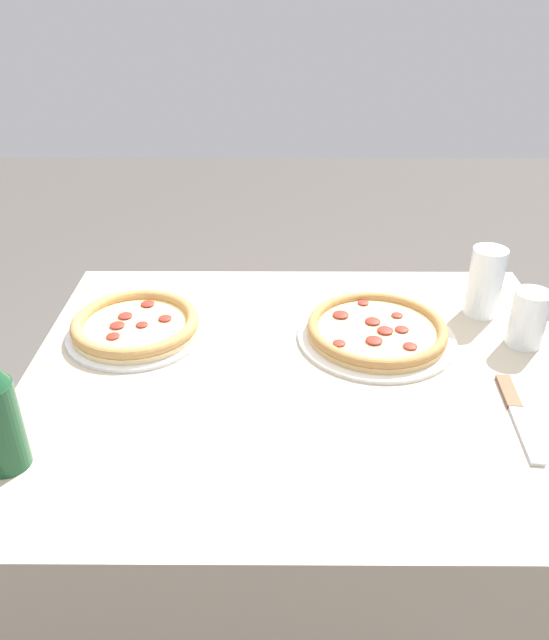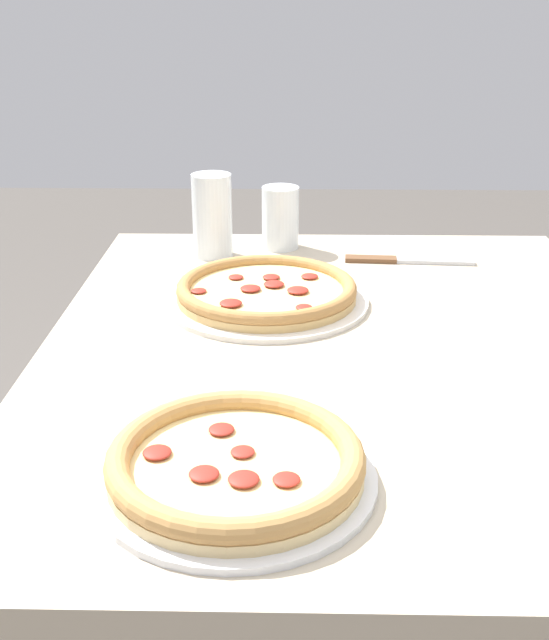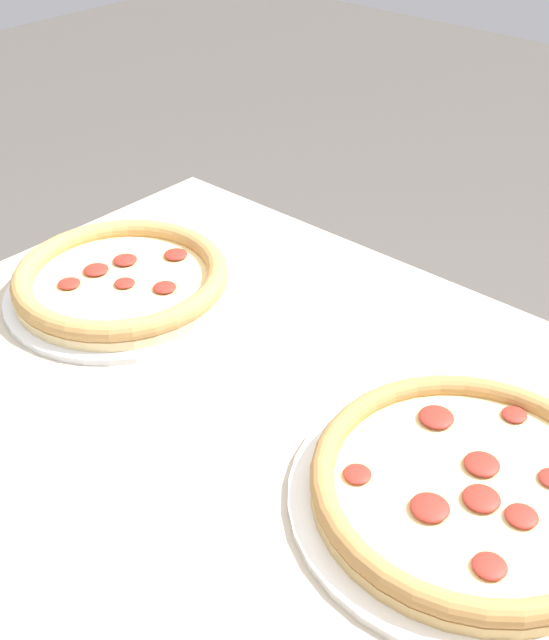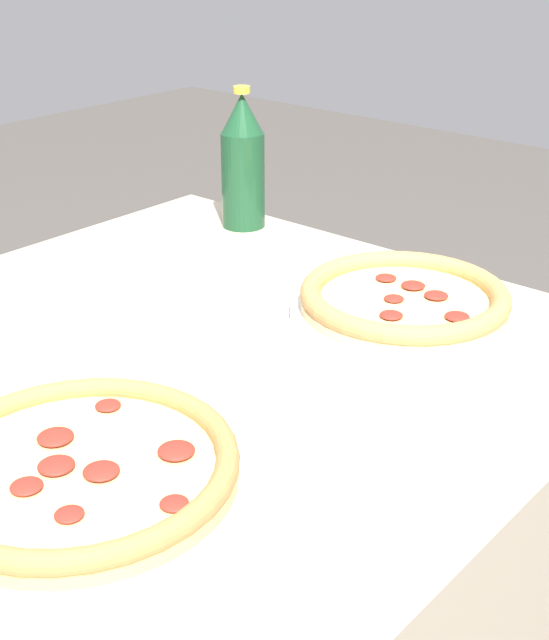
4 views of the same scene
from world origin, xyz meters
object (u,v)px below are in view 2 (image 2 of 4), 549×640
glass_cola (280,219)px  knife (403,260)px  pizza_margherita (267,292)px  glass_iced_tea (212,218)px  pizza_salami (236,465)px

glass_cola → knife: glass_cola is taller
pizza_margherita → knife: size_ratio=1.38×
pizza_margherita → knife: 0.32m
pizza_margherita → glass_cola: size_ratio=2.74×
pizza_margherita → glass_iced_tea: size_ratio=2.11×
pizza_salami → glass_iced_tea: bearing=-173.1°
glass_cola → glass_iced_tea: size_ratio=0.77×
glass_iced_tea → glass_cola: bearing=113.1°
pizza_salami → pizza_margherita: bearing=178.1°
pizza_salami → glass_iced_tea: (-0.73, -0.09, 0.05)m
pizza_salami → glass_cola: (-0.78, 0.03, 0.04)m
glass_iced_tea → knife: bearing=84.6°
glass_cola → knife: bearing=69.1°
glass_iced_tea → knife: (0.03, 0.34, -0.07)m
pizza_margherita → glass_cola: bearing=176.5°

